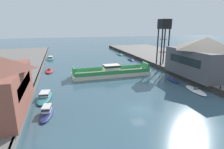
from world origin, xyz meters
The scene contains 19 objects.
ground_plane centered at (0.00, 0.00, 0.00)m, with size 400.00×400.00×0.00m, color #385666.
quay_right centered at (32.92, 20.00, 0.72)m, with size 28.00×140.00×1.44m.
chain_ferry centered at (1.53, 23.17, 1.03)m, with size 23.32×6.08×3.33m.
moored_boat_near_left centered at (16.45, 59.69, 0.24)m, with size 2.56×7.48×0.96m.
moored_boat_near_right centered at (-17.01, 56.45, 0.48)m, with size 3.63×8.42×1.31m.
moored_boat_mid_left centered at (16.06, 13.53, 0.30)m, with size 1.84×5.80×1.07m.
moored_boat_mid_right centered at (-16.65, 10.37, 0.46)m, with size 3.64×8.43×1.25m.
moored_boat_far_left centered at (16.38, 44.72, 0.27)m, with size 2.28×6.23×1.02m.
moored_boat_far_right centered at (-16.71, 33.51, 0.29)m, with size 2.42×6.94×1.06m.
moored_boat_upstream_a centered at (16.38, 4.94, 0.24)m, with size 3.22×7.39×0.96m.
moored_boat_upstream_b centered at (-15.85, 2.79, 0.53)m, with size 2.76×6.73×1.43m.
warehouse_shed centered at (24.45, 12.09, 6.58)m, with size 12.98×17.20×10.29m.
crane_tower centered at (21.31, 27.94, 13.48)m, with size 3.41×3.41×15.21m.
flagpole centered at (-21.37, -0.06, 5.71)m, with size 0.20×0.20×8.20m.
bollard_left_fore centered at (-19.76, -4.00, 1.83)m, with size 0.32×0.32×0.71m.
bollard_left_mid centered at (-19.76, 1.38, 1.83)m, with size 0.32×0.32×0.71m.
bollard_right_mid centered at (19.76, 1.59, 1.83)m, with size 0.32×0.32×0.71m.
bollard_left_aft centered at (-19.76, 8.60, 1.83)m, with size 0.32×0.32×0.71m.
bollard_right_aft centered at (19.76, 8.92, 1.83)m, with size 0.32×0.32×0.71m.
Camera 1 is at (-13.03, -27.31, 14.77)m, focal length 29.12 mm.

